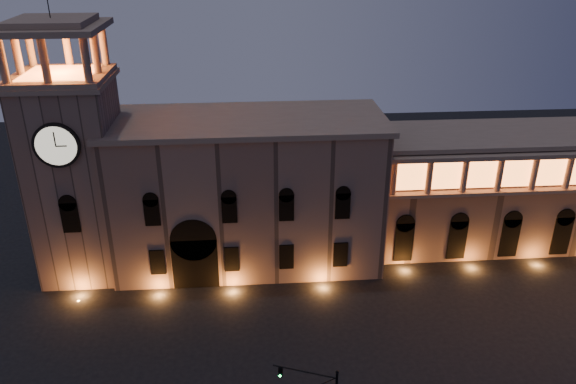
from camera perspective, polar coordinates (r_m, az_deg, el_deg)
The scene contains 3 objects.
government_building at distance 64.73m, azimuth -4.16°, elevation 0.02°, with size 30.80×12.80×17.60m.
clock_tower at distance 65.06m, azimuth -20.71°, elevation 2.12°, with size 9.80×9.80×32.40m.
colonnade_wing at distance 75.26m, azimuth 22.76°, elevation 0.51°, with size 40.60×11.50×14.50m.
Camera 1 is at (-2.01, -36.89, 35.79)m, focal length 35.00 mm.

